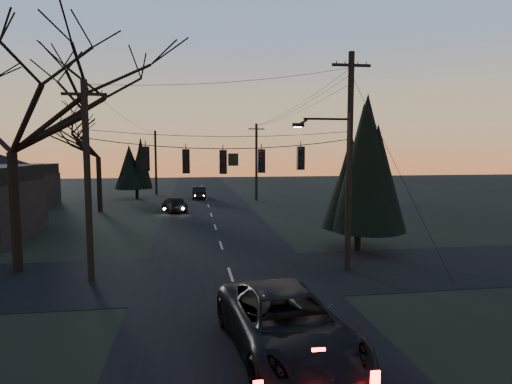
{
  "coord_description": "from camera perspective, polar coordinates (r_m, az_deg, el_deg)",
  "views": [
    {
      "loc": [
        -1.71,
        -8.76,
        5.61
      ],
      "look_at": [
        0.87,
        8.1,
        3.93
      ],
      "focal_mm": 30.0,
      "sensor_mm": 36.0,
      "label": 1
    }
  ],
  "objects": [
    {
      "name": "main_road",
      "position": [
        29.35,
        -5.23,
        -5.39
      ],
      "size": [
        8.0,
        120.0,
        0.02
      ],
      "primitive_type": "cube",
      "color": "black",
      "rests_on": "ground"
    },
    {
      "name": "sedan_oncoming_a",
      "position": [
        39.56,
        -10.81,
        -1.57
      ],
      "size": [
        2.72,
        4.5,
        1.43
      ],
      "primitive_type": "imported",
      "rotation": [
        0.0,
        0.0,
        3.4
      ],
      "color": "black",
      "rests_on": "ground"
    },
    {
      "name": "house_left_far",
      "position": [
        48.45,
        -30.88,
        1.27
      ],
      "size": [
        9.0,
        7.0,
        5.2
      ],
      "color": "black",
      "rests_on": "ground"
    },
    {
      "name": "evergreen_dist",
      "position": [
        50.74,
        -15.67,
        3.25
      ],
      "size": [
        3.54,
        3.54,
        6.19
      ],
      "color": "black",
      "rests_on": "ground"
    },
    {
      "name": "utility_pole_right",
      "position": [
        20.87,
        12.04,
        -10.09
      ],
      "size": [
        5.0,
        0.3,
        10.0
      ],
      "primitive_type": null,
      "color": "black",
      "rests_on": "ground"
    },
    {
      "name": "evergreen_right",
      "position": [
        24.27,
        13.58,
        2.88
      ],
      "size": [
        4.14,
        4.14,
        7.84
      ],
      "color": "black",
      "rests_on": "ground"
    },
    {
      "name": "bare_tree_dist",
      "position": [
        41.23,
        -20.38,
        7.16
      ],
      "size": [
        6.18,
        6.18,
        9.97
      ],
      "color": "black",
      "rests_on": "ground"
    },
    {
      "name": "utility_pole_far_r",
      "position": [
        47.65,
        0.05,
        -1.13
      ],
      "size": [
        1.8,
        0.3,
        8.5
      ],
      "primitive_type": null,
      "color": "black",
      "rests_on": "ground"
    },
    {
      "name": "utility_pole_left",
      "position": [
        20.05,
        -21.09,
        -11.0
      ],
      "size": [
        1.8,
        0.3,
        8.5
      ],
      "primitive_type": null,
      "color": "black",
      "rests_on": "ground"
    },
    {
      "name": "bare_tree_left",
      "position": [
        22.27,
        -30.07,
        10.26
      ],
      "size": [
        10.74,
        10.74,
        11.01
      ],
      "color": "black",
      "rests_on": "ground"
    },
    {
      "name": "span_signal_assembly",
      "position": [
        18.83,
        -4.24,
        4.28
      ],
      "size": [
        11.5,
        0.44,
        1.68
      ],
      "color": "black",
      "rests_on": "ground"
    },
    {
      "name": "suv_near",
      "position": [
        12.24,
        4.0,
        -17.18
      ],
      "size": [
        3.58,
        6.53,
        1.73
      ],
      "primitive_type": "imported",
      "rotation": [
        0.0,
        0.0,
        0.12
      ],
      "color": "black",
      "rests_on": "ground"
    },
    {
      "name": "utility_pole_far_l",
      "position": [
        55.22,
        -13.12,
        -0.35
      ],
      "size": [
        0.3,
        0.3,
        8.0
      ],
      "primitive_type": null,
      "color": "black",
      "rests_on": "ground"
    },
    {
      "name": "sedan_oncoming_b",
      "position": [
        49.7,
        -7.62,
        -0.08
      ],
      "size": [
        1.5,
        4.29,
        1.41
      ],
      "primitive_type": "imported",
      "rotation": [
        0.0,
        0.0,
        3.14
      ],
      "color": "black",
      "rests_on": "ground"
    },
    {
      "name": "cross_road",
      "position": [
        19.66,
        -3.42,
        -10.94
      ],
      "size": [
        60.0,
        7.0,
        0.02
      ],
      "primitive_type": "cube",
      "color": "black",
      "rests_on": "ground"
    }
  ]
}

